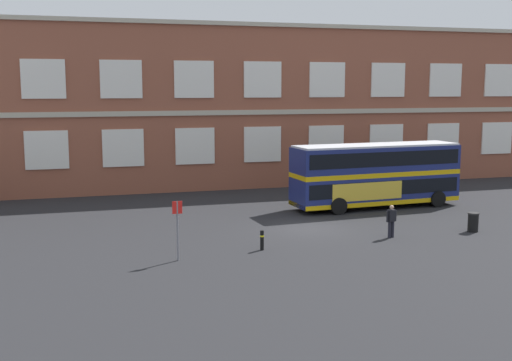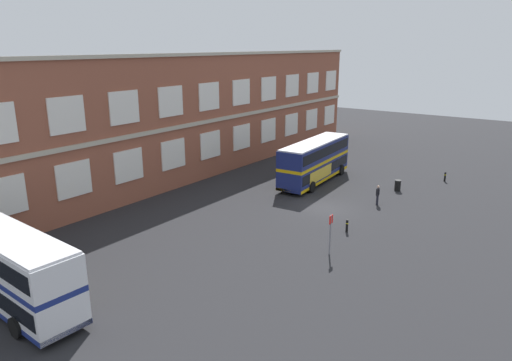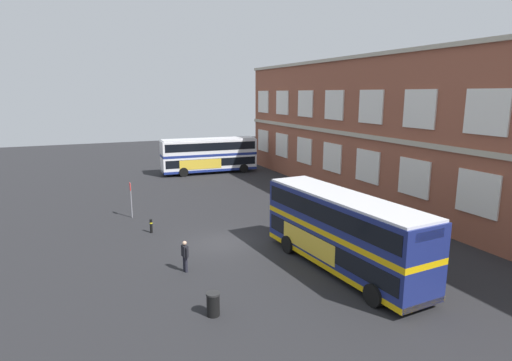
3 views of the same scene
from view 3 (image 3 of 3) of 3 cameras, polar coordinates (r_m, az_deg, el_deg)
ground_plane at (r=27.49m, az=-0.78°, el=-7.89°), size 120.00×120.00×0.00m
brick_terminal_building at (r=34.34m, az=25.90°, el=5.23°), size 56.83×8.19×12.36m
double_decker_near at (r=49.53m, az=-6.40°, el=3.49°), size 3.31×11.12×4.07m
double_decker_middle at (r=22.70m, az=11.64°, el=-6.72°), size 11.15×3.44×4.07m
waiting_passenger at (r=22.66m, az=-9.65°, el=-9.95°), size 0.64×0.32×1.70m
bus_stand_flag at (r=32.85m, az=-16.66°, el=-2.13°), size 0.44×0.10×2.70m
station_litter_bin at (r=18.56m, az=-5.85°, el=-16.38°), size 0.60×0.60×1.03m
safety_bollard_west at (r=29.29m, az=-14.08°, el=-5.99°), size 0.19×0.19×0.95m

